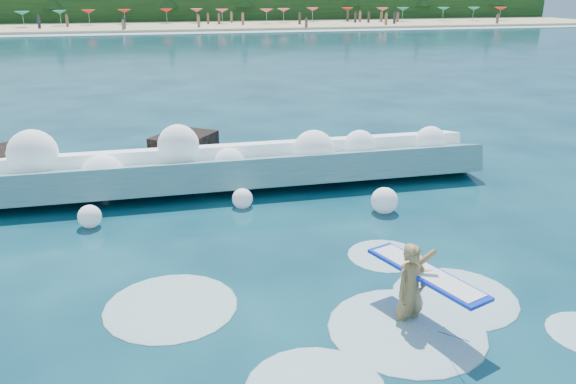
# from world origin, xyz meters

# --- Properties ---
(ground) EXTENTS (200.00, 200.00, 0.00)m
(ground) POSITION_xyz_m (0.00, 0.00, 0.00)
(ground) COLOR #072838
(ground) RESTS_ON ground
(beach) EXTENTS (140.00, 20.00, 0.40)m
(beach) POSITION_xyz_m (0.00, 78.00, 0.20)
(beach) COLOR tan
(beach) RESTS_ON ground
(wet_band) EXTENTS (140.00, 5.00, 0.08)m
(wet_band) POSITION_xyz_m (0.00, 67.00, 0.04)
(wet_band) COLOR silver
(wet_band) RESTS_ON ground
(treeline) EXTENTS (140.00, 4.00, 5.00)m
(treeline) POSITION_xyz_m (0.00, 88.00, 2.50)
(treeline) COLOR black
(treeline) RESTS_ON ground
(breaking_wave) EXTENTS (16.74, 2.66, 1.44)m
(breaking_wave) POSITION_xyz_m (0.05, 6.27, 0.50)
(breaking_wave) COLOR teal
(breaking_wave) RESTS_ON ground
(rock_cluster) EXTENTS (8.33, 3.13, 1.35)m
(rock_cluster) POSITION_xyz_m (-3.64, 7.86, 0.43)
(rock_cluster) COLOR black
(rock_cluster) RESTS_ON ground
(surfer_with_board) EXTENTS (1.38, 2.98, 1.83)m
(surfer_with_board) POSITION_xyz_m (2.90, -1.95, 0.68)
(surfer_with_board) COLOR #9B7A48
(surfer_with_board) RESTS_ON ground
(wave_spray) EXTENTS (14.95, 4.57, 2.00)m
(wave_spray) POSITION_xyz_m (-0.31, 6.08, 0.97)
(wave_spray) COLOR white
(wave_spray) RESTS_ON ground
(surf_foam) EXTENTS (9.12, 5.95, 0.14)m
(surf_foam) POSITION_xyz_m (1.91, -1.66, 0.00)
(surf_foam) COLOR silver
(surf_foam) RESTS_ON ground
(beach_umbrellas) EXTENTS (114.05, 6.76, 0.50)m
(beach_umbrellas) POSITION_xyz_m (0.14, 80.13, 2.25)
(beach_umbrellas) COLOR red
(beach_umbrellas) RESTS_ON ground
(beachgoers) EXTENTS (100.34, 13.63, 1.90)m
(beachgoers) POSITION_xyz_m (0.64, 74.79, 1.08)
(beachgoers) COLOR #3F332D
(beachgoers) RESTS_ON ground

